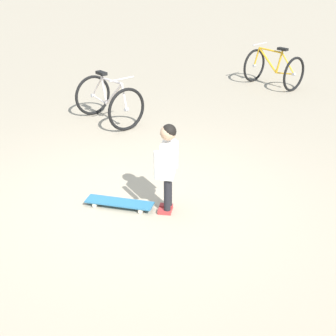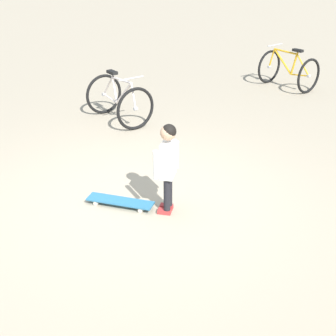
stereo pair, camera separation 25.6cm
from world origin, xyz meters
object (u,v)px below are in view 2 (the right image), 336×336
at_px(bicycle_near, 288,70).
at_px(bicycle_far, 119,100).
at_px(child_person, 168,159).
at_px(skateboard, 120,201).

xyz_separation_m(bicycle_near, bicycle_far, (-3.93, -0.27, -0.00)).
relative_size(child_person, bicycle_near, 0.89).
bearing_deg(bicycle_far, bicycle_near, 3.98).
xyz_separation_m(child_person, bicycle_far, (0.67, 3.07, -0.28)).
bearing_deg(bicycle_far, child_person, -102.38).
relative_size(bicycle_near, bicycle_far, 1.02).
relative_size(skateboard, bicycle_near, 0.59).
height_order(child_person, skateboard, child_person).
bearing_deg(skateboard, bicycle_near, 30.60).
relative_size(skateboard, bicycle_far, 0.60).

